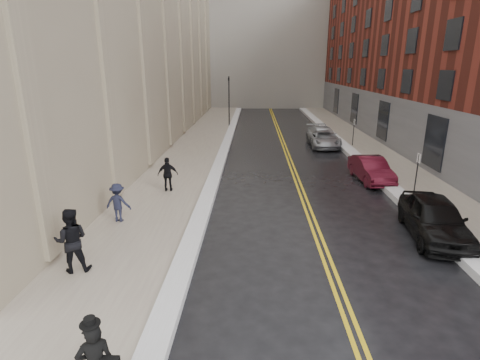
# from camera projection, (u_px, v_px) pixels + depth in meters

# --- Properties ---
(ground) EXTENTS (160.00, 160.00, 0.00)m
(ground) POSITION_uv_depth(u_px,v_px,m) (252.00, 286.00, 11.06)
(ground) COLOR black
(ground) RESTS_ON ground
(sidewalk_left) EXTENTS (4.00, 64.00, 0.15)m
(sidewalk_left) POSITION_uv_depth(u_px,v_px,m) (190.00, 156.00, 26.48)
(sidewalk_left) COLOR gray
(sidewalk_left) RESTS_ON ground
(sidewalk_right) EXTENTS (3.00, 64.00, 0.15)m
(sidewalk_right) POSITION_uv_depth(u_px,v_px,m) (383.00, 158.00, 26.01)
(sidewalk_right) COLOR gray
(sidewalk_right) RESTS_ON ground
(lane_stripe_a) EXTENTS (0.12, 64.00, 0.01)m
(lane_stripe_a) POSITION_uv_depth(u_px,v_px,m) (287.00, 158.00, 26.26)
(lane_stripe_a) COLOR gold
(lane_stripe_a) RESTS_ON ground
(lane_stripe_b) EXTENTS (0.12, 64.00, 0.01)m
(lane_stripe_b) POSITION_uv_depth(u_px,v_px,m) (291.00, 158.00, 26.26)
(lane_stripe_b) COLOR gold
(lane_stripe_b) RESTS_ON ground
(snow_ridge_left) EXTENTS (0.70, 60.80, 0.26)m
(snow_ridge_left) POSITION_uv_depth(u_px,v_px,m) (222.00, 156.00, 26.39)
(snow_ridge_left) COLOR white
(snow_ridge_left) RESTS_ON ground
(snow_ridge_right) EXTENTS (0.85, 60.80, 0.30)m
(snow_ridge_right) POSITION_uv_depth(u_px,v_px,m) (356.00, 157.00, 26.06)
(snow_ridge_right) COLOR white
(snow_ridge_right) RESTS_ON ground
(building_right) EXTENTS (14.00, 50.00, 18.00)m
(building_right) POSITION_uv_depth(u_px,v_px,m) (474.00, 29.00, 29.80)
(building_right) COLOR maroon
(building_right) RESTS_ON ground
(traffic_signal) EXTENTS (0.18, 0.15, 5.20)m
(traffic_signal) POSITION_uv_depth(u_px,v_px,m) (229.00, 97.00, 38.92)
(traffic_signal) COLOR black
(traffic_signal) RESTS_ON ground
(parking_sign_near) EXTENTS (0.06, 0.35, 2.23)m
(parking_sign_near) POSITION_uv_depth(u_px,v_px,m) (417.00, 171.00, 18.03)
(parking_sign_near) COLOR black
(parking_sign_near) RESTS_ON ground
(parking_sign_far) EXTENTS (0.06, 0.35, 2.23)m
(parking_sign_far) POSITION_uv_depth(u_px,v_px,m) (354.00, 130.00, 29.50)
(parking_sign_far) COLOR black
(parking_sign_far) RESTS_ON ground
(car_black) EXTENTS (2.40, 4.76, 1.56)m
(car_black) POSITION_uv_depth(u_px,v_px,m) (435.00, 218.00, 13.97)
(car_black) COLOR black
(car_black) RESTS_ON ground
(car_maroon) EXTENTS (1.71, 4.18, 1.35)m
(car_maroon) POSITION_uv_depth(u_px,v_px,m) (371.00, 169.00, 20.94)
(car_maroon) COLOR #4D0D1B
(car_maroon) RESTS_ON ground
(car_silver_near) EXTENTS (2.50, 5.10, 1.43)m
(car_silver_near) POSITION_uv_depth(u_px,v_px,m) (323.00, 136.00, 30.72)
(car_silver_near) COLOR #B6BABF
(car_silver_near) RESTS_ON ground
(car_silver_far) EXTENTS (2.14, 4.58, 1.27)m
(car_silver_far) POSITION_uv_depth(u_px,v_px,m) (324.00, 139.00, 29.76)
(car_silver_far) COLOR #96989D
(car_silver_far) RESTS_ON ground
(pedestrian_a) EXTENTS (1.16, 1.00, 2.03)m
(pedestrian_a) POSITION_uv_depth(u_px,v_px,m) (71.00, 240.00, 11.31)
(pedestrian_a) COLOR black
(pedestrian_a) RESTS_ON sidewalk_left
(pedestrian_b) EXTENTS (1.09, 0.70, 1.60)m
(pedestrian_b) POSITION_uv_depth(u_px,v_px,m) (118.00, 203.00, 15.06)
(pedestrian_b) COLOR #1B1D31
(pedestrian_b) RESTS_ON sidewalk_left
(pedestrian_c) EXTENTS (1.06, 0.54, 1.73)m
(pedestrian_c) POSITION_uv_depth(u_px,v_px,m) (168.00, 174.00, 18.74)
(pedestrian_c) COLOR black
(pedestrian_c) RESTS_ON sidewalk_left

